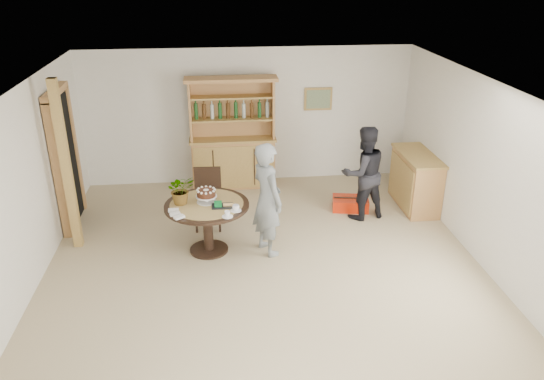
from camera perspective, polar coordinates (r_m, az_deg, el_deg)
The scene contains 17 objects.
ground at distance 7.19m, azimuth -0.56°, elevation -9.51°, with size 7.00×7.00×0.00m, color tan.
room_shell at distance 6.41m, azimuth -0.60°, elevation 3.66°, with size 6.04×7.04×2.52m.
doorway at distance 8.79m, azimuth -21.40°, elevation 3.26°, with size 0.13×1.10×2.18m.
pine_post at distance 7.96m, azimuth -21.26°, elevation 2.31°, with size 0.12×0.12×2.50m, color tan.
hutch at distance 9.78m, azimuth -4.21°, elevation 4.27°, with size 1.62×0.54×2.04m.
sideboard at distance 9.31m, azimuth 15.19°, elevation 1.02°, with size 0.54×1.26×0.94m.
dining_table at distance 7.59m, azimuth -6.99°, elevation -2.51°, with size 1.20×1.20×0.76m.
dining_chair at distance 8.37m, azimuth -6.91°, elevation -0.43°, with size 0.44×0.44×0.95m.
birthday_cake at distance 7.52m, azimuth -7.09°, elevation -0.44°, with size 0.30×0.30×0.20m.
flower_vase at distance 7.50m, azimuth -9.79°, elevation 0.05°, with size 0.38×0.33×0.42m, color #3F7233.
gift_tray at distance 7.40m, azimuth -5.40°, elevation -1.60°, with size 0.30×0.20×0.08m.
coffee_cup_a at distance 7.26m, azimuth -3.91°, elevation -1.97°, with size 0.15×0.15×0.09m.
coffee_cup_b at distance 7.10m, azimuth -4.82°, elevation -2.64°, with size 0.15×0.15×0.08m.
napkins at distance 7.26m, azimuth -10.30°, elevation -2.52°, with size 0.24×0.33×0.03m.
teen_boy at distance 7.43m, azimuth -0.51°, elevation -0.99°, with size 0.61×0.40×1.66m, color slate.
adult_person at distance 8.61m, azimuth 9.81°, elevation 1.82°, with size 0.75×0.59×1.55m, color black.
red_suitcase at distance 9.11m, azimuth 8.42°, elevation -1.44°, with size 0.66×0.50×0.21m.
Camera 1 is at (-0.58, -5.98, 3.94)m, focal length 35.00 mm.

